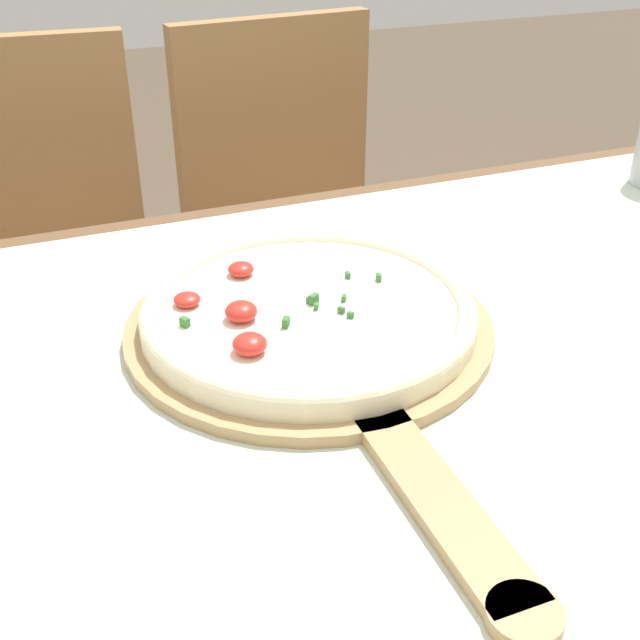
{
  "coord_description": "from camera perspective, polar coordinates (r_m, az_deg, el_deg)",
  "views": [
    {
      "loc": [
        -0.25,
        -0.54,
        1.16
      ],
      "look_at": [
        -0.01,
        0.07,
        0.77
      ],
      "focal_mm": 45.0,
      "sensor_mm": 36.0,
      "label": 1
    }
  ],
  "objects": [
    {
      "name": "dining_table",
      "position": [
        0.79,
        2.71,
        -10.37
      ],
      "size": [
        1.49,
        0.91,
        0.73
      ],
      "color": "brown",
      "rests_on": "ground_plane"
    },
    {
      "name": "towel_cloth",
      "position": [
        0.73,
        2.9,
        -4.57
      ],
      "size": [
        1.41,
        0.83,
        0.0
      ],
      "color": "silver",
      "rests_on": "dining_table"
    },
    {
      "name": "pizza_peel",
      "position": [
        0.78,
        -0.15,
        -1.32
      ],
      "size": [
        0.36,
        0.58,
        0.01
      ],
      "color": "tan",
      "rests_on": "towel_cloth"
    },
    {
      "name": "pizza",
      "position": [
        0.79,
        -0.86,
        0.7
      ],
      "size": [
        0.33,
        0.33,
        0.04
      ],
      "color": "beige",
      "rests_on": "pizza_peel"
    },
    {
      "name": "chair_left",
      "position": [
        1.47,
        -19.18,
        3.2
      ],
      "size": [
        0.43,
        0.43,
        0.9
      ],
      "rotation": [
        0.0,
        0.0,
        -0.07
      ],
      "color": "#A37547",
      "rests_on": "ground_plane"
    },
    {
      "name": "chair_right",
      "position": [
        1.54,
        -1.78,
        6.3
      ],
      "size": [
        0.43,
        0.43,
        0.9
      ],
      "rotation": [
        0.0,
        0.0,
        0.08
      ],
      "color": "#A37547",
      "rests_on": "ground_plane"
    }
  ]
}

